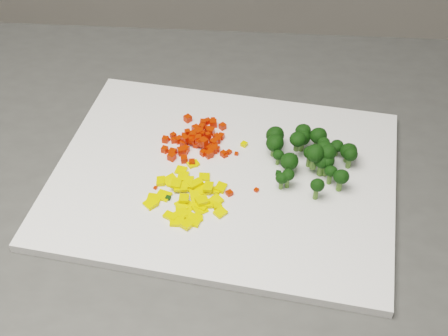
# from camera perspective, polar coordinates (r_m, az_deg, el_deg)

# --- Properties ---
(cutting_board) EXTENTS (0.50, 0.41, 0.01)m
(cutting_board) POSITION_cam_1_polar(r_m,az_deg,el_deg) (0.87, 0.00, -0.78)
(cutting_board) COLOR white
(cutting_board) RESTS_ON counter_block
(carrot_pile) EXTENTS (0.10, 0.10, 0.03)m
(carrot_pile) POSITION_cam_1_polar(r_m,az_deg,el_deg) (0.91, -2.47, 3.11)
(carrot_pile) COLOR red
(carrot_pile) RESTS_ON cutting_board
(pepper_pile) EXTENTS (0.12, 0.12, 0.02)m
(pepper_pile) POSITION_cam_1_polar(r_m,az_deg,el_deg) (0.83, -3.21, -2.13)
(pepper_pile) COLOR yellow
(pepper_pile) RESTS_ON cutting_board
(broccoli_pile) EXTENTS (0.13, 0.13, 0.06)m
(broccoli_pile) POSITION_cam_1_polar(r_m,az_deg,el_deg) (0.86, 7.62, 1.51)
(broccoli_pile) COLOR black
(broccoli_pile) RESTS_ON cutting_board
(carrot_cube_0) EXTENTS (0.01, 0.01, 0.01)m
(carrot_cube_0) POSITION_cam_1_polar(r_m,az_deg,el_deg) (0.94, -0.13, 3.83)
(carrot_cube_0) COLOR red
(carrot_cube_0) RESTS_ON carrot_pile
(carrot_cube_1) EXTENTS (0.01, 0.01, 0.01)m
(carrot_cube_1) POSITION_cam_1_polar(r_m,az_deg,el_deg) (0.91, -2.86, 3.03)
(carrot_cube_1) COLOR red
(carrot_cube_1) RESTS_ON carrot_pile
(carrot_cube_2) EXTENTS (0.01, 0.01, 0.01)m
(carrot_cube_2) POSITION_cam_1_polar(r_m,az_deg,el_deg) (0.92, -4.64, 2.53)
(carrot_cube_2) COLOR red
(carrot_cube_2) RESTS_ON carrot_pile
(carrot_cube_3) EXTENTS (0.01, 0.01, 0.01)m
(carrot_cube_3) POSITION_cam_1_polar(r_m,az_deg,el_deg) (0.94, -0.99, 4.11)
(carrot_cube_3) COLOR red
(carrot_cube_3) RESTS_ON carrot_pile
(carrot_cube_4) EXTENTS (0.01, 0.01, 0.01)m
(carrot_cube_4) POSITION_cam_1_polar(r_m,az_deg,el_deg) (0.90, -1.87, 2.40)
(carrot_cube_4) COLOR red
(carrot_cube_4) RESTS_ON carrot_pile
(carrot_cube_5) EXTENTS (0.01, 0.01, 0.01)m
(carrot_cube_5) POSITION_cam_1_polar(r_m,az_deg,el_deg) (0.91, -3.36, 3.28)
(carrot_cube_5) COLOR red
(carrot_cube_5) RESTS_ON carrot_pile
(carrot_cube_6) EXTENTS (0.01, 0.01, 0.01)m
(carrot_cube_6) POSITION_cam_1_polar(r_m,az_deg,el_deg) (0.90, -2.41, 2.46)
(carrot_cube_6) COLOR red
(carrot_cube_6) RESTS_ON carrot_pile
(carrot_cube_7) EXTENTS (0.01, 0.01, 0.01)m
(carrot_cube_7) POSITION_cam_1_polar(r_m,az_deg,el_deg) (0.89, -4.73, 1.42)
(carrot_cube_7) COLOR red
(carrot_cube_7) RESTS_ON carrot_pile
(carrot_cube_8) EXTENTS (0.01, 0.01, 0.01)m
(carrot_cube_8) POSITION_cam_1_polar(r_m,az_deg,el_deg) (0.92, -2.38, 3.24)
(carrot_cube_8) COLOR red
(carrot_cube_8) RESTS_ON carrot_pile
(carrot_cube_9) EXTENTS (0.01, 0.01, 0.01)m
(carrot_cube_9) POSITION_cam_1_polar(r_m,az_deg,el_deg) (0.91, -1.50, 3.05)
(carrot_cube_9) COLOR red
(carrot_cube_9) RESTS_ON carrot_pile
(carrot_cube_10) EXTENTS (0.01, 0.01, 0.01)m
(carrot_cube_10) POSITION_cam_1_polar(r_m,az_deg,el_deg) (0.92, -0.70, 2.87)
(carrot_cube_10) COLOR red
(carrot_cube_10) RESTS_ON carrot_pile
(carrot_cube_11) EXTENTS (0.01, 0.01, 0.01)m
(carrot_cube_11) POSITION_cam_1_polar(r_m,az_deg,el_deg) (0.90, -3.91, 1.54)
(carrot_cube_11) COLOR red
(carrot_cube_11) RESTS_ON carrot_pile
(carrot_cube_12) EXTENTS (0.01, 0.01, 0.01)m
(carrot_cube_12) POSITION_cam_1_polar(r_m,az_deg,el_deg) (0.91, -2.71, 2.49)
(carrot_cube_12) COLOR red
(carrot_cube_12) RESTS_ON carrot_pile
(carrot_cube_13) EXTENTS (0.01, 0.01, 0.01)m
(carrot_cube_13) POSITION_cam_1_polar(r_m,az_deg,el_deg) (0.93, -1.47, 3.53)
(carrot_cube_13) COLOR red
(carrot_cube_13) RESTS_ON carrot_pile
(carrot_cube_14) EXTENTS (0.01, 0.01, 0.01)m
(carrot_cube_14) POSITION_cam_1_polar(r_m,az_deg,el_deg) (0.94, -0.90, 3.99)
(carrot_cube_14) COLOR red
(carrot_cube_14) RESTS_ON carrot_pile
(carrot_cube_15) EXTENTS (0.01, 0.01, 0.01)m
(carrot_cube_15) POSITION_cam_1_polar(r_m,az_deg,el_deg) (0.89, -1.39, 1.27)
(carrot_cube_15) COLOR red
(carrot_cube_15) RESTS_ON carrot_pile
(carrot_cube_16) EXTENTS (0.01, 0.01, 0.01)m
(carrot_cube_16) POSITION_cam_1_polar(r_m,az_deg,el_deg) (0.90, -0.88, 1.70)
(carrot_cube_16) COLOR red
(carrot_cube_16) RESTS_ON carrot_pile
(carrot_cube_17) EXTENTS (0.01, 0.01, 0.01)m
(carrot_cube_17) POSITION_cam_1_polar(r_m,az_deg,el_deg) (0.88, -3.66, 0.81)
(carrot_cube_17) COLOR red
(carrot_cube_17) RESTS_ON carrot_pile
(carrot_cube_18) EXTENTS (0.01, 0.01, 0.01)m
(carrot_cube_18) POSITION_cam_1_polar(r_m,az_deg,el_deg) (0.92, -4.14, 2.59)
(carrot_cube_18) COLOR red
(carrot_cube_18) RESTS_ON carrot_pile
(carrot_cube_19) EXTENTS (0.01, 0.01, 0.01)m
(carrot_cube_19) POSITION_cam_1_polar(r_m,az_deg,el_deg) (0.90, -2.16, 2.31)
(carrot_cube_19) COLOR red
(carrot_cube_19) RESTS_ON carrot_pile
(carrot_cube_20) EXTENTS (0.01, 0.01, 0.01)m
(carrot_cube_20) POSITION_cam_1_polar(r_m,az_deg,el_deg) (0.91, -0.94, 2.34)
(carrot_cube_20) COLOR red
(carrot_cube_20) RESTS_ON carrot_pile
(carrot_cube_21) EXTENTS (0.01, 0.01, 0.01)m
(carrot_cube_21) POSITION_cam_1_polar(r_m,az_deg,el_deg) (0.95, -3.33, 4.54)
(carrot_cube_21) COLOR red
(carrot_cube_21) RESTS_ON carrot_pile
(carrot_cube_22) EXTENTS (0.01, 0.01, 0.01)m
(carrot_cube_22) POSITION_cam_1_polar(r_m,az_deg,el_deg) (0.93, -4.67, 2.97)
(carrot_cube_22) COLOR red
(carrot_cube_22) RESTS_ON carrot_pile
(carrot_cube_23) EXTENTS (0.01, 0.01, 0.01)m
(carrot_cube_23) POSITION_cam_1_polar(r_m,az_deg,el_deg) (0.94, -1.92, 4.17)
(carrot_cube_23) COLOR red
(carrot_cube_23) RESTS_ON carrot_pile
(carrot_cube_24) EXTENTS (0.01, 0.01, 0.01)m
(carrot_cube_24) POSITION_cam_1_polar(r_m,az_deg,el_deg) (0.90, -5.36, 1.57)
(carrot_cube_24) COLOR red
(carrot_cube_24) RESTS_ON carrot_pile
(carrot_cube_25) EXTENTS (0.01, 0.01, 0.01)m
(carrot_cube_25) POSITION_cam_1_polar(r_m,az_deg,el_deg) (0.92, -5.39, 2.61)
(carrot_cube_25) COLOR red
(carrot_cube_25) RESTS_ON carrot_pile
(carrot_cube_26) EXTENTS (0.01, 0.01, 0.01)m
(carrot_cube_26) POSITION_cam_1_polar(r_m,az_deg,el_deg) (0.89, -1.91, 1.39)
(carrot_cube_26) COLOR red
(carrot_cube_26) RESTS_ON carrot_pile
(carrot_cube_27) EXTENTS (0.01, 0.01, 0.01)m
(carrot_cube_27) POSITION_cam_1_polar(r_m,az_deg,el_deg) (0.91, -2.04, 3.16)
(carrot_cube_27) COLOR red
(carrot_cube_27) RESTS_ON carrot_pile
(carrot_cube_28) EXTENTS (0.01, 0.01, 0.01)m
(carrot_cube_28) POSITION_cam_1_polar(r_m,az_deg,el_deg) (0.88, -2.95, 0.50)
(carrot_cube_28) COLOR red
(carrot_cube_28) RESTS_ON carrot_pile
(carrot_cube_29) EXTENTS (0.01, 0.01, 0.01)m
(carrot_cube_29) POSITION_cam_1_polar(r_m,az_deg,el_deg) (0.91, -3.57, 2.67)
(carrot_cube_29) COLOR red
(carrot_cube_29) RESTS_ON carrot_pile
(carrot_cube_30) EXTENTS (0.01, 0.01, 0.01)m
(carrot_cube_30) POSITION_cam_1_polar(r_m,az_deg,el_deg) (0.90, -1.47, 1.86)
(carrot_cube_30) COLOR red
(carrot_cube_30) RESTS_ON carrot_pile
(carrot_cube_31) EXTENTS (0.01, 0.01, 0.01)m
(carrot_cube_31) POSITION_cam_1_polar(r_m,az_deg,el_deg) (0.91, -3.70, 2.99)
(carrot_cube_31) COLOR red
(carrot_cube_31) RESTS_ON carrot_pile
(carrot_cube_32) EXTENTS (0.01, 0.01, 0.01)m
(carrot_cube_32) POSITION_cam_1_polar(r_m,az_deg,el_deg) (0.89, -4.80, 1.03)
(carrot_cube_32) COLOR red
(carrot_cube_32) RESTS_ON carrot_pile
(carrot_cube_33) EXTENTS (0.01, 0.01, 0.01)m
(carrot_cube_33) POSITION_cam_1_polar(r_m,az_deg,el_deg) (0.91, -2.72, 3.08)
(carrot_cube_33) COLOR red
(carrot_cube_33) RESTS_ON carrot_pile
(carrot_cube_34) EXTENTS (0.01, 0.01, 0.01)m
(carrot_cube_34) POSITION_cam_1_polar(r_m,az_deg,el_deg) (0.92, -2.24, 2.73)
(carrot_cube_34) COLOR red
(carrot_cube_34) RESTS_ON carrot_pile
(carrot_cube_35) EXTENTS (0.01, 0.01, 0.01)m
(carrot_cube_35) POSITION_cam_1_polar(r_m,az_deg,el_deg) (0.92, -2.99, 2.76)
(carrot_cube_35) COLOR red
(carrot_cube_35) RESTS_ON carrot_pile
(carrot_cube_36) EXTENTS (0.01, 0.01, 0.01)m
(carrot_cube_36) POSITION_cam_1_polar(r_m,az_deg,el_deg) (0.90, -0.86, 2.04)
(carrot_cube_36) COLOR red
(carrot_cube_36) RESTS_ON carrot_pile
(carrot_cube_37) EXTENTS (0.01, 0.01, 0.01)m
(carrot_cube_37) POSITION_cam_1_polar(r_m,az_deg,el_deg) (0.92, -1.41, 2.78)
(carrot_cube_37) COLOR red
(carrot_cube_37) RESTS_ON carrot_pile
(carrot_cube_38) EXTENTS (0.01, 0.01, 0.01)m
(carrot_cube_38) POSITION_cam_1_polar(r_m,az_deg,el_deg) (0.90, -2.94, 2.49)
(carrot_cube_38) COLOR red
(carrot_cube_38) RESTS_ON carrot_pile
(carrot_cube_39) EXTENTS (0.01, 0.01, 0.01)m
(carrot_cube_39) POSITION_cam_1_polar(r_m,az_deg,el_deg) (0.89, -0.06, 1.31)
(carrot_cube_39) COLOR red
(carrot_cube_39) RESTS_ON carrot_pile
(carrot_cube_40) EXTENTS (0.01, 0.01, 0.01)m
(carrot_cube_40) POSITION_cam_1_polar(r_m,az_deg,el_deg) (0.90, -3.90, 1.39)
(carrot_cube_40) COLOR red
(carrot_cube_40) RESTS_ON carrot_pile
(carrot_cube_41) EXTENTS (0.01, 0.01, 0.01)m
(carrot_cube_41) POSITION_cam_1_polar(r_m,az_deg,el_deg) (0.91, -3.08, 2.66)
(carrot_cube_41) COLOR red
(carrot_cube_41) RESTS_ON carrot_pile
(carrot_cube_42) EXTENTS (0.01, 0.01, 0.01)m
(carrot_cube_42) POSITION_cam_1_polar(r_m,az_deg,el_deg) (0.90, -5.44, 1.69)
(carrot_cube_42) COLOR red
(carrot_cube_42) RESTS_ON carrot_pile
(carrot_cube_43) EXTENTS (0.01, 0.01, 0.01)m
(carrot_cube_43) POSITION_cam_1_polar(r_m,az_deg,el_deg) (0.89, -1.20, 1.53)
(carrot_cube_43) COLOR red
(carrot_cube_43) RESTS_ON carrot_pile
(carrot_cube_44) EXTENTS (0.01, 0.01, 0.01)m
(carrot_cube_44) POSITION_cam_1_polar(r_m,az_deg,el_deg) (0.95, -1.02, 4.41)
(carrot_cube_44) COLOR red
(carrot_cube_44) RESTS_ON carrot_pile
(carrot_cube_45) EXTENTS (0.01, 0.01, 0.01)m
(carrot_cube_45) POSITION_cam_1_polar(r_m,az_deg,el_deg) (0.91, -2.60, 2.10)
(carrot_cube_45) COLOR red
(carrot_cube_45) RESTS_ON carrot_pile
(carrot_cube_46) EXTENTS (0.01, 0.01, 0.01)m
(carrot_cube_46) POSITION_cam_1_polar(r_m,az_deg,el_deg) (0.92, -2.61, 3.62)
(carrot_cube_46) COLOR red
(carrot_cube_46) RESTS_ON carrot_pile
(carrot_cube_47) EXTENTS (0.01, 0.01, 0.01)m
(carrot_cube_47) POSITION_cam_1_polar(r_m,az_deg,el_deg) (0.91, -0.55, 2.60)
(carrot_cube_47) COLOR red
(carrot_cube_47) RESTS_ON carrot_pile
(carrot_cube_48) EXTENTS (0.01, 0.01, 0.01)m
(carrot_cube_48) POSITION_cam_1_polar(r_m,az_deg,el_deg) (0.91, -1.69, 2.37)
(carrot_cube_48) COLOR red
(carrot_cube_48) RESTS_ON carrot_pile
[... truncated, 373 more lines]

